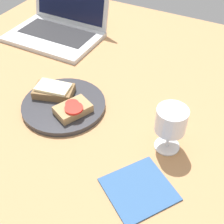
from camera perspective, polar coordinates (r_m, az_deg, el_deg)
wooden_table at (r=90.47cm, az=-1.55°, el=-0.64°), size 140.00×140.00×3.00cm
plate at (r=91.47cm, az=-8.81°, el=1.25°), size 24.18×24.18×1.54cm
sandwich_with_tomato at (r=86.59cm, az=-7.15°, el=0.56°), size 9.83×11.38×2.99cm
sandwich_with_cheese at (r=93.57cm, az=-10.61°, el=3.88°), size 13.05×10.07×3.15cm
wine_glass at (r=75.17cm, az=10.74°, el=-1.83°), size 7.62×7.62×12.49cm
laptop at (r=126.60cm, az=-9.70°, el=15.48°), size 34.24×27.66×20.89cm
napkin at (r=72.40cm, az=4.95°, el=-13.88°), size 19.26×19.41×0.40cm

